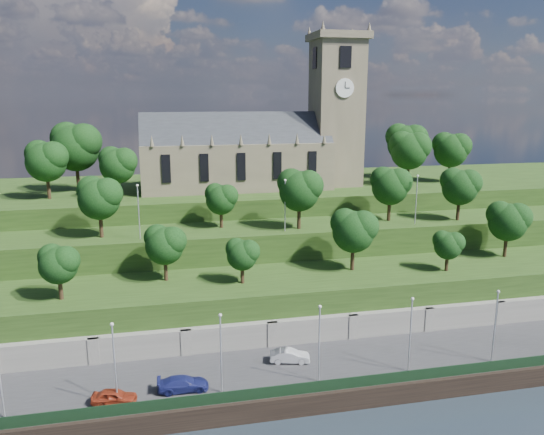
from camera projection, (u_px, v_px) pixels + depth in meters
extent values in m
plane|color=black|center=(344.00, 410.00, 53.17)|extent=(320.00, 320.00, 0.00)
cube|color=#2D2D30|center=(326.00, 371.00, 58.66)|extent=(160.00, 12.00, 2.00)
cube|color=black|center=(345.00, 400.00, 52.87)|extent=(160.00, 0.50, 2.20)
cube|color=black|center=(343.00, 384.00, 53.15)|extent=(160.00, 0.10, 1.20)
cube|color=slate|center=(311.00, 335.00, 64.03)|extent=(160.00, 2.00, 5.00)
cube|color=slate|center=(95.00, 360.00, 58.18)|extent=(1.20, 0.60, 5.00)
cube|color=slate|center=(186.00, 351.00, 60.21)|extent=(1.20, 0.60, 5.00)
cube|color=slate|center=(272.00, 342.00, 62.25)|extent=(1.20, 0.60, 5.00)
cube|color=slate|center=(353.00, 334.00, 64.29)|extent=(1.20, 0.60, 5.00)
cube|color=slate|center=(428.00, 327.00, 66.33)|extent=(1.20, 0.60, 5.00)
cube|color=slate|center=(499.00, 320.00, 68.37)|extent=(1.20, 0.60, 5.00)
cube|color=#213B13|center=(299.00, 305.00, 69.41)|extent=(160.00, 12.00, 8.00)
cube|color=#213B13|center=(280.00, 265.00, 79.44)|extent=(160.00, 10.00, 12.00)
cube|color=#213B13|center=(255.00, 223.00, 99.11)|extent=(160.00, 32.00, 15.00)
cube|color=brown|center=(236.00, 165.00, 91.89)|extent=(32.00, 12.00, 8.00)
cube|color=#24272C|center=(236.00, 142.00, 90.98)|extent=(32.00, 10.18, 10.18)
cone|color=brown|center=(152.00, 141.00, 82.21)|extent=(0.70, 0.70, 1.80)
cone|color=brown|center=(182.00, 140.00, 83.16)|extent=(0.70, 0.70, 1.80)
cone|color=brown|center=(212.00, 140.00, 84.11)|extent=(0.70, 0.70, 1.80)
cone|color=brown|center=(241.00, 139.00, 85.07)|extent=(0.70, 0.70, 1.80)
cone|color=brown|center=(269.00, 139.00, 86.02)|extent=(0.70, 0.70, 1.80)
cone|color=brown|center=(297.00, 138.00, 86.97)|extent=(0.70, 0.70, 1.80)
cone|color=brown|center=(324.00, 138.00, 87.92)|extent=(0.70, 0.70, 1.80)
cube|color=black|center=(166.00, 169.00, 83.54)|extent=(1.40, 0.25, 4.50)
cube|color=black|center=(204.00, 168.00, 84.76)|extent=(1.40, 0.25, 4.50)
cube|color=black|center=(241.00, 167.00, 85.98)|extent=(1.40, 0.25, 4.50)
cube|color=black|center=(277.00, 166.00, 87.20)|extent=(1.40, 0.25, 4.50)
cube|color=black|center=(312.00, 165.00, 88.43)|extent=(1.40, 0.25, 4.50)
cube|color=brown|center=(336.00, 114.00, 93.64)|extent=(8.00, 8.00, 25.00)
cube|color=brown|center=(338.00, 37.00, 90.68)|extent=(9.20, 9.20, 1.20)
cone|color=brown|center=(323.00, 26.00, 85.79)|extent=(0.80, 0.80, 1.60)
cone|color=brown|center=(309.00, 31.00, 93.41)|extent=(0.80, 0.80, 1.60)
cone|color=brown|center=(369.00, 27.00, 87.42)|extent=(0.80, 0.80, 1.60)
cone|color=brown|center=(352.00, 32.00, 95.04)|extent=(0.80, 0.80, 1.60)
cube|color=black|center=(346.00, 57.00, 87.61)|extent=(2.00, 0.25, 3.50)
cube|color=black|center=(330.00, 60.00, 95.38)|extent=(2.00, 0.25, 3.50)
cube|color=black|center=(315.00, 58.00, 90.66)|extent=(0.25, 2.00, 3.50)
cube|color=black|center=(360.00, 59.00, 92.33)|extent=(0.25, 2.00, 3.50)
cylinder|color=white|center=(345.00, 88.00, 88.70)|extent=(3.20, 0.30, 3.20)
cylinder|color=white|center=(359.00, 88.00, 93.46)|extent=(0.30, 3.20, 3.20)
cube|color=black|center=(345.00, 85.00, 88.41)|extent=(0.12, 0.05, 1.10)
cube|color=black|center=(347.00, 88.00, 88.61)|extent=(0.80, 0.05, 0.12)
cylinder|color=black|center=(61.00, 288.00, 60.43)|extent=(0.48, 0.48, 2.80)
sphere|color=black|center=(58.00, 265.00, 59.82)|extent=(4.36, 4.36, 4.36)
sphere|color=black|center=(65.00, 260.00, 59.44)|extent=(3.27, 3.27, 3.27)
sphere|color=black|center=(51.00, 257.00, 59.99)|extent=(3.05, 3.05, 3.05)
cylinder|color=black|center=(166.00, 269.00, 66.63)|extent=(0.50, 0.50, 3.09)
sphere|color=black|center=(165.00, 246.00, 65.96)|extent=(4.81, 4.81, 4.81)
sphere|color=black|center=(172.00, 241.00, 65.53)|extent=(3.60, 3.60, 3.60)
sphere|color=black|center=(157.00, 237.00, 66.14)|extent=(3.36, 3.36, 3.36)
cylinder|color=black|center=(242.00, 274.00, 65.74)|extent=(0.47, 0.47, 2.46)
sphere|color=black|center=(242.00, 255.00, 65.20)|extent=(3.82, 3.82, 3.82)
sphere|color=black|center=(249.00, 251.00, 64.86)|extent=(2.87, 2.87, 2.87)
sphere|color=black|center=(236.00, 249.00, 65.35)|extent=(2.67, 2.67, 2.67)
cylinder|color=black|center=(353.00, 257.00, 70.61)|extent=(0.52, 0.52, 3.58)
sphere|color=black|center=(353.00, 232.00, 69.83)|extent=(5.57, 5.57, 5.57)
sphere|color=black|center=(363.00, 226.00, 69.34)|extent=(4.18, 4.18, 4.18)
sphere|color=black|center=(345.00, 223.00, 70.04)|extent=(3.90, 3.90, 3.90)
cylinder|color=black|center=(447.00, 262.00, 70.37)|extent=(0.46, 0.46, 2.34)
sphere|color=black|center=(448.00, 246.00, 69.85)|extent=(3.65, 3.65, 3.65)
sphere|color=black|center=(455.00, 242.00, 69.53)|extent=(2.73, 2.73, 2.73)
sphere|color=black|center=(442.00, 240.00, 69.99)|extent=(2.55, 2.55, 2.55)
cylinder|color=black|center=(505.00, 245.00, 76.41)|extent=(0.52, 0.52, 3.49)
sphere|color=black|center=(508.00, 222.00, 75.64)|extent=(5.43, 5.43, 5.43)
sphere|color=black|center=(518.00, 217.00, 75.16)|extent=(4.08, 4.08, 4.08)
sphere|color=black|center=(500.00, 214.00, 75.85)|extent=(3.80, 3.80, 3.80)
cylinder|color=black|center=(101.00, 224.00, 71.61)|extent=(0.52, 0.52, 3.60)
sphere|color=black|center=(99.00, 199.00, 70.82)|extent=(5.59, 5.59, 5.59)
sphere|color=black|center=(107.00, 193.00, 70.33)|extent=(4.19, 4.19, 4.19)
sphere|color=black|center=(91.00, 190.00, 71.04)|extent=(3.91, 3.91, 3.91)
cylinder|color=black|center=(221.00, 218.00, 76.98)|extent=(0.48, 0.48, 2.80)
sphere|color=black|center=(221.00, 200.00, 76.37)|extent=(4.35, 4.35, 4.35)
sphere|color=black|center=(227.00, 196.00, 75.98)|extent=(3.26, 3.26, 3.26)
sphere|color=black|center=(215.00, 193.00, 76.53)|extent=(3.05, 3.05, 3.05)
cylinder|color=black|center=(299.00, 216.00, 76.23)|extent=(0.53, 0.53, 3.75)
sphere|color=black|center=(299.00, 191.00, 75.41)|extent=(5.83, 5.83, 5.83)
sphere|color=black|center=(308.00, 185.00, 74.90)|extent=(4.37, 4.37, 4.37)
sphere|color=black|center=(291.00, 182.00, 75.64)|extent=(4.08, 4.08, 4.08)
cylinder|color=black|center=(389.00, 209.00, 81.18)|extent=(0.52, 0.52, 3.57)
sphere|color=black|center=(390.00, 187.00, 80.40)|extent=(5.55, 5.55, 5.55)
sphere|color=black|center=(399.00, 182.00, 79.91)|extent=(4.16, 4.16, 4.16)
sphere|color=black|center=(383.00, 179.00, 80.61)|extent=(3.89, 3.89, 3.89)
cylinder|color=black|center=(458.00, 209.00, 81.42)|extent=(0.51, 0.51, 3.48)
sphere|color=black|center=(460.00, 188.00, 80.66)|extent=(5.41, 5.41, 5.41)
sphere|color=black|center=(469.00, 183.00, 80.19)|extent=(4.06, 4.06, 4.06)
sphere|color=black|center=(452.00, 180.00, 80.87)|extent=(3.79, 3.79, 3.79)
cylinder|color=black|center=(48.00, 186.00, 82.41)|extent=(0.53, 0.53, 3.93)
sphere|color=black|center=(46.00, 162.00, 81.55)|extent=(6.12, 6.12, 6.12)
sphere|color=black|center=(53.00, 156.00, 81.01)|extent=(4.59, 4.59, 4.59)
sphere|color=black|center=(39.00, 154.00, 81.78)|extent=(4.28, 4.28, 4.28)
cylinder|color=black|center=(78.00, 177.00, 88.74)|extent=(0.58, 0.58, 4.98)
sphere|color=black|center=(75.00, 148.00, 87.65)|extent=(7.74, 7.74, 7.74)
sphere|color=black|center=(84.00, 141.00, 86.97)|extent=(5.81, 5.81, 5.81)
sphere|color=black|center=(67.00, 138.00, 87.95)|extent=(5.42, 5.42, 5.42)
cylinder|color=black|center=(119.00, 188.00, 82.73)|extent=(0.52, 0.52, 3.51)
sphere|color=black|center=(117.00, 166.00, 81.96)|extent=(5.46, 5.46, 5.46)
sphere|color=black|center=(124.00, 161.00, 81.48)|extent=(4.09, 4.09, 4.09)
sphere|color=black|center=(111.00, 159.00, 82.17)|extent=(3.82, 3.82, 3.82)
cylinder|color=black|center=(408.00, 174.00, 94.71)|extent=(0.55, 0.55, 4.17)
sphere|color=black|center=(409.00, 151.00, 93.80)|extent=(6.48, 6.48, 6.48)
sphere|color=black|center=(418.00, 146.00, 93.23)|extent=(4.86, 4.86, 4.86)
sphere|color=black|center=(402.00, 144.00, 94.05)|extent=(4.54, 4.54, 4.54)
cylinder|color=black|center=(405.00, 167.00, 102.94)|extent=(0.56, 0.56, 4.55)
sphere|color=black|center=(406.00, 144.00, 101.95)|extent=(7.08, 7.08, 7.08)
sphere|color=black|center=(415.00, 138.00, 101.32)|extent=(5.31, 5.31, 5.31)
sphere|color=black|center=(398.00, 136.00, 102.22)|extent=(4.96, 4.96, 4.96)
cylinder|color=black|center=(449.00, 171.00, 98.54)|extent=(0.54, 0.54, 3.97)
sphere|color=black|center=(451.00, 151.00, 97.67)|extent=(6.18, 6.18, 6.18)
sphere|color=black|center=(459.00, 146.00, 97.12)|extent=(4.64, 4.64, 4.64)
sphere|color=black|center=(444.00, 144.00, 97.91)|extent=(4.33, 4.33, 4.33)
cylinder|color=#B2B2B7|center=(0.00, 377.00, 47.66)|extent=(0.16, 0.16, 8.13)
cylinder|color=#B2B2B7|center=(115.00, 366.00, 49.70)|extent=(0.16, 0.16, 8.13)
sphere|color=silver|center=(112.00, 324.00, 48.75)|extent=(0.36, 0.36, 0.36)
cylinder|color=#B2B2B7|center=(221.00, 355.00, 51.73)|extent=(0.16, 0.16, 8.13)
sphere|color=silver|center=(220.00, 315.00, 50.79)|extent=(0.36, 0.36, 0.36)
cylinder|color=#B2B2B7|center=(319.00, 345.00, 53.77)|extent=(0.16, 0.16, 8.13)
sphere|color=silver|center=(320.00, 307.00, 52.83)|extent=(0.36, 0.36, 0.36)
cylinder|color=#B2B2B7|center=(410.00, 336.00, 55.81)|extent=(0.16, 0.16, 8.13)
sphere|color=silver|center=(412.00, 299.00, 54.87)|extent=(0.36, 0.36, 0.36)
cylinder|color=#B2B2B7|center=(495.00, 328.00, 57.85)|extent=(0.16, 0.16, 8.13)
sphere|color=silver|center=(498.00, 292.00, 56.90)|extent=(0.36, 0.36, 0.36)
cylinder|color=#B2B2B7|center=(139.00, 213.00, 70.34)|extent=(0.16, 0.16, 7.15)
sphere|color=silver|center=(137.00, 185.00, 69.51)|extent=(0.36, 0.36, 0.36)
cylinder|color=#B2B2B7|center=(285.00, 206.00, 74.42)|extent=(0.16, 0.16, 7.15)
sphere|color=silver|center=(285.00, 180.00, 73.59)|extent=(0.36, 0.36, 0.36)
cylinder|color=#B2B2B7|center=(416.00, 201.00, 78.50)|extent=(0.16, 0.16, 7.15)
sphere|color=silver|center=(418.00, 176.00, 77.66)|extent=(0.36, 0.36, 0.36)
imported|color=maroon|center=(114.00, 397.00, 50.60)|extent=(4.51, 2.46, 1.45)
imported|color=#A1A1A5|center=(290.00, 356.00, 58.52)|extent=(4.63, 2.47, 1.45)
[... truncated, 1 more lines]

